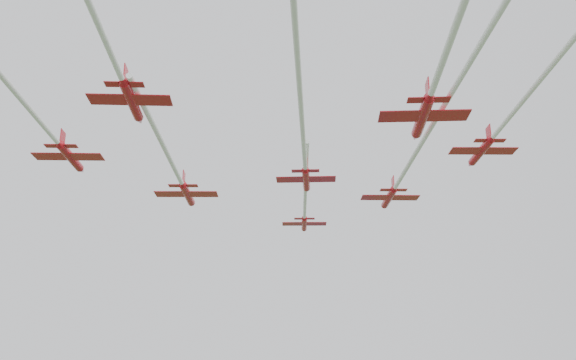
# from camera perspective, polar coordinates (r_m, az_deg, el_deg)

# --- Properties ---
(jet_lead) EXTENTS (7.91, 44.41, 2.33)m
(jet_lead) POSITION_cam_1_polar(r_m,az_deg,el_deg) (104.49, 1.50, -2.54)
(jet_lead) COLOR red
(jet_row2_left) EXTENTS (9.92, 46.12, 2.91)m
(jet_row2_left) POSITION_cam_1_polar(r_m,az_deg,el_deg) (93.33, -9.72, 0.37)
(jet_row2_left) COLOR red
(jet_row2_right) EXTENTS (10.68, 57.02, 2.57)m
(jet_row2_right) POSITION_cam_1_polar(r_m,az_deg,el_deg) (84.05, 10.63, 1.27)
(jet_row2_right) COLOR red
(jet_row3_left) EXTENTS (9.90, 49.25, 2.58)m
(jet_row3_left) POSITION_cam_1_polar(r_m,az_deg,el_deg) (75.68, -21.16, 4.86)
(jet_row3_left) COLOR red
(jet_row3_mid) EXTENTS (7.90, 50.39, 2.35)m
(jet_row3_mid) POSITION_cam_1_polar(r_m,az_deg,el_deg) (73.61, 1.41, 3.05)
(jet_row3_mid) COLOR red
(jet_row3_right) EXTENTS (10.68, 64.37, 2.55)m
(jet_row3_right) POSITION_cam_1_polar(r_m,az_deg,el_deg) (72.41, 20.70, 7.32)
(jet_row3_right) COLOR red
(jet_row4_left) EXTENTS (11.88, 57.29, 2.59)m
(jet_row4_left) POSITION_cam_1_polar(r_m,az_deg,el_deg) (57.69, -16.40, 12.89)
(jet_row4_left) COLOR red
(jet_row4_right) EXTENTS (9.34, 55.86, 2.78)m
(jet_row4_right) POSITION_cam_1_polar(r_m,az_deg,el_deg) (57.09, 13.80, 10.77)
(jet_row4_right) COLOR red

